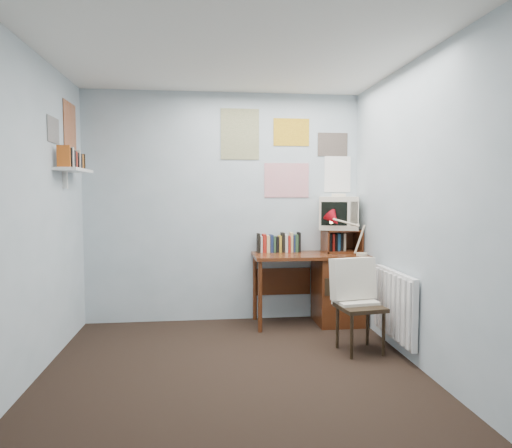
{
  "coord_description": "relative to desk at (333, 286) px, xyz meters",
  "views": [
    {
      "loc": [
        -0.22,
        -3.27,
        1.42
      ],
      "look_at": [
        0.26,
        0.94,
        1.12
      ],
      "focal_mm": 32.0,
      "sensor_mm": 36.0,
      "label": 1
    }
  ],
  "objects": [
    {
      "name": "ground",
      "position": [
        -1.17,
        -1.48,
        -0.41
      ],
      "size": [
        3.5,
        3.5,
        0.0
      ],
      "primitive_type": "plane",
      "color": "black",
      "rests_on": "ground"
    },
    {
      "name": "back_wall",
      "position": [
        -1.17,
        0.27,
        0.84
      ],
      "size": [
        3.0,
        0.02,
        2.5
      ],
      "primitive_type": "cube",
      "color": "silver",
      "rests_on": "ground"
    },
    {
      "name": "left_wall",
      "position": [
        -2.67,
        -1.48,
        0.84
      ],
      "size": [
        0.02,
        3.5,
        2.5
      ],
      "primitive_type": "cube",
      "color": "silver",
      "rests_on": "ground"
    },
    {
      "name": "right_wall",
      "position": [
        0.33,
        -1.48,
        0.84
      ],
      "size": [
        0.02,
        3.5,
        2.5
      ],
      "primitive_type": "cube",
      "color": "silver",
      "rests_on": "ground"
    },
    {
      "name": "ceiling",
      "position": [
        -1.17,
        -1.48,
        2.09
      ],
      "size": [
        3.0,
        3.5,
        0.02
      ],
      "primitive_type": "cube",
      "color": "white",
      "rests_on": "back_wall"
    },
    {
      "name": "desk",
      "position": [
        0.0,
        0.0,
        0.0
      ],
      "size": [
        1.2,
        0.55,
        0.76
      ],
      "color": "#532712",
      "rests_on": "ground"
    },
    {
      "name": "desk_chair",
      "position": [
        -0.02,
        -0.91,
        -0.0
      ],
      "size": [
        0.46,
        0.45,
        0.8
      ],
      "primitive_type": "cube",
      "rotation": [
        0.0,
        0.0,
        0.14
      ],
      "color": "black",
      "rests_on": "ground"
    },
    {
      "name": "desk_lamp",
      "position": [
        0.23,
        -0.22,
        0.56
      ],
      "size": [
        0.35,
        0.33,
        0.42
      ],
      "primitive_type": "cube",
      "rotation": [
        0.0,
        0.0,
        0.3
      ],
      "color": "red",
      "rests_on": "desk"
    },
    {
      "name": "tv_riser",
      "position": [
        0.12,
        0.11,
        0.48
      ],
      "size": [
        0.4,
        0.3,
        0.25
      ],
      "primitive_type": "cube",
      "color": "#532712",
      "rests_on": "desk"
    },
    {
      "name": "crt_tv",
      "position": [
        0.08,
        0.13,
        0.8
      ],
      "size": [
        0.5,
        0.48,
        0.39
      ],
      "primitive_type": "cube",
      "rotation": [
        0.0,
        0.0,
        -0.28
      ],
      "color": "beige",
      "rests_on": "tv_riser"
    },
    {
      "name": "book_row",
      "position": [
        -0.51,
        0.18,
        0.46
      ],
      "size": [
        0.6,
        0.14,
        0.22
      ],
      "primitive_type": "cube",
      "color": "#532712",
      "rests_on": "desk"
    },
    {
      "name": "radiator",
      "position": [
        0.29,
        -0.93,
        0.01
      ],
      "size": [
        0.09,
        0.8,
        0.6
      ],
      "primitive_type": "cube",
      "color": "white",
      "rests_on": "right_wall"
    },
    {
      "name": "wall_shelf",
      "position": [
        -2.57,
        -0.38,
        1.21
      ],
      "size": [
        0.2,
        0.62,
        0.24
      ],
      "primitive_type": "cube",
      "color": "white",
      "rests_on": "left_wall"
    },
    {
      "name": "posters_back",
      "position": [
        -0.47,
        0.26,
        1.44
      ],
      "size": [
        1.2,
        0.01,
        0.9
      ],
      "primitive_type": "cube",
      "color": "white",
      "rests_on": "back_wall"
    },
    {
      "name": "posters_left",
      "position": [
        -2.67,
        -0.38,
        1.59
      ],
      "size": [
        0.01,
        0.7,
        0.6
      ],
      "primitive_type": "cube",
      "color": "white",
      "rests_on": "left_wall"
    }
  ]
}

